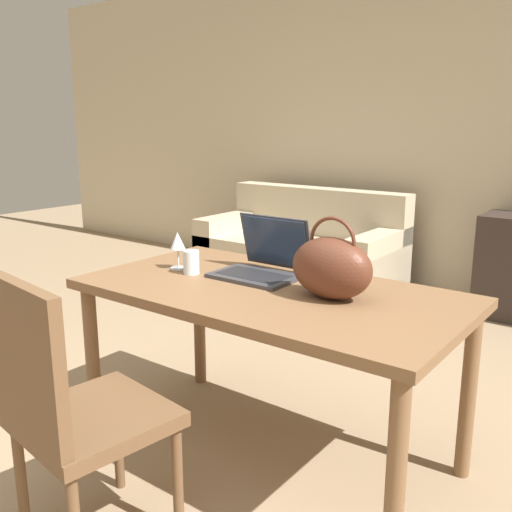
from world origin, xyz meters
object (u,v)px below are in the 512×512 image
object	(u,v)px
couch	(301,254)
handbag	(332,267)
chair	(70,405)
drinking_glass	(191,262)
laptop	(265,260)
wine_glass	(178,243)

from	to	relation	value
couch	handbag	distance (m)	2.71
chair	drinking_glass	xyz separation A→B (m)	(-0.21, 0.79, 0.27)
chair	drinking_glass	bearing A→B (deg)	113.15
chair	laptop	size ratio (longest dim) A/B	2.64
couch	laptop	bearing A→B (deg)	-61.53
drinking_glass	wine_glass	distance (m)	0.13
couch	drinking_glass	world-z (taller)	drinking_glass
laptop	drinking_glass	world-z (taller)	laptop
laptop	handbag	world-z (taller)	handbag
chair	handbag	distance (m)	1.01
drinking_glass	handbag	size ratio (longest dim) A/B	0.32
chair	drinking_glass	size ratio (longest dim) A/B	9.14
laptop	drinking_glass	distance (m)	0.32
couch	handbag	world-z (taller)	handbag
laptop	wine_glass	size ratio (longest dim) A/B	2.11
drinking_glass	handbag	world-z (taller)	handbag
chair	couch	xyz separation A→B (m)	(-1.07, 3.02, -0.23)
handbag	chair	bearing A→B (deg)	-117.75
chair	laptop	xyz separation A→B (m)	(0.05, 0.97, 0.28)
laptop	wine_glass	bearing A→B (deg)	-157.54
laptop	couch	bearing A→B (deg)	118.47
chair	couch	distance (m)	3.21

